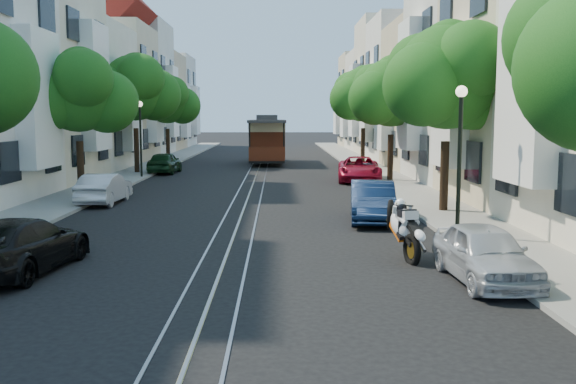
{
  "coord_description": "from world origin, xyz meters",
  "views": [
    {
      "loc": [
        1.29,
        -13.59,
        3.44
      ],
      "look_at": [
        1.57,
        4.4,
        1.32
      ],
      "focal_mm": 40.0,
      "sensor_mm": 36.0,
      "label": 1
    }
  ],
  "objects_px": {
    "tree_e_b": "(449,79)",
    "lamp_west": "(140,127)",
    "tree_w_b": "(79,94)",
    "tree_e_d": "(364,96)",
    "tree_e_c": "(393,94)",
    "parked_car_w_mid": "(104,189)",
    "tree_w_d": "(168,101)",
    "parked_car_w_far": "(165,163)",
    "lamp_east": "(460,138)",
    "sportbike_rider": "(403,225)",
    "cable_car": "(267,137)",
    "parked_car_w_near": "(20,245)",
    "tree_w_c": "(136,89)",
    "parked_car_e_near": "(485,253)",
    "parked_car_e_far": "(359,169)",
    "parked_car_e_mid": "(372,201)"
  },
  "relations": [
    {
      "from": "sportbike_rider",
      "to": "cable_car",
      "type": "bearing_deg",
      "value": 84.09
    },
    {
      "from": "parked_car_w_mid",
      "to": "parked_car_w_far",
      "type": "bearing_deg",
      "value": -87.76
    },
    {
      "from": "parked_car_e_near",
      "to": "lamp_west",
      "type": "bearing_deg",
      "value": 115.17
    },
    {
      "from": "lamp_east",
      "to": "parked_car_w_near",
      "type": "distance_m",
      "value": 11.51
    },
    {
      "from": "lamp_west",
      "to": "parked_car_e_near",
      "type": "distance_m",
      "value": 25.59
    },
    {
      "from": "tree_w_c",
      "to": "cable_car",
      "type": "bearing_deg",
      "value": 48.36
    },
    {
      "from": "parked_car_w_near",
      "to": "parked_car_w_far",
      "type": "xyz_separation_m",
      "value": [
        -1.2,
        24.97,
        0.04
      ]
    },
    {
      "from": "tree_e_d",
      "to": "tree_w_b",
      "type": "bearing_deg",
      "value": -130.27
    },
    {
      "from": "tree_w_b",
      "to": "tree_e_d",
      "type": "bearing_deg",
      "value": 49.73
    },
    {
      "from": "tree_w_c",
      "to": "lamp_west",
      "type": "height_order",
      "value": "tree_w_c"
    },
    {
      "from": "tree_e_b",
      "to": "parked_car_e_near",
      "type": "height_order",
      "value": "tree_e_b"
    },
    {
      "from": "tree_w_d",
      "to": "lamp_west",
      "type": "bearing_deg",
      "value": -86.56
    },
    {
      "from": "parked_car_e_mid",
      "to": "parked_car_e_near",
      "type": "bearing_deg",
      "value": -75.55
    },
    {
      "from": "lamp_east",
      "to": "parked_car_w_far",
      "type": "bearing_deg",
      "value": 119.12
    },
    {
      "from": "cable_car",
      "to": "parked_car_w_near",
      "type": "distance_m",
      "value": 33.56
    },
    {
      "from": "tree_e_b",
      "to": "tree_e_d",
      "type": "xyz_separation_m",
      "value": [
        0.0,
        22.0,
        0.13
      ]
    },
    {
      "from": "parked_car_e_far",
      "to": "tree_e_d",
      "type": "bearing_deg",
      "value": 86.34
    },
    {
      "from": "parked_car_e_mid",
      "to": "sportbike_rider",
      "type": "bearing_deg",
      "value": -85.18
    },
    {
      "from": "lamp_east",
      "to": "cable_car",
      "type": "bearing_deg",
      "value": 101.1
    },
    {
      "from": "tree_e_d",
      "to": "lamp_east",
      "type": "bearing_deg",
      "value": -92.04
    },
    {
      "from": "tree_e_c",
      "to": "lamp_west",
      "type": "relative_size",
      "value": 1.57
    },
    {
      "from": "parked_car_w_far",
      "to": "parked_car_e_mid",
      "type": "bearing_deg",
      "value": 121.34
    },
    {
      "from": "tree_e_d",
      "to": "lamp_west",
      "type": "relative_size",
      "value": 1.65
    },
    {
      "from": "tree_e_d",
      "to": "parked_car_w_mid",
      "type": "distance_m",
      "value": 23.53
    },
    {
      "from": "cable_car",
      "to": "sportbike_rider",
      "type": "bearing_deg",
      "value": -83.65
    },
    {
      "from": "tree_e_c",
      "to": "parked_car_w_mid",
      "type": "distance_m",
      "value": 15.79
    },
    {
      "from": "tree_w_d",
      "to": "parked_car_e_far",
      "type": "relative_size",
      "value": 1.37
    },
    {
      "from": "tree_e_c",
      "to": "parked_car_w_far",
      "type": "xyz_separation_m",
      "value": [
        -12.86,
        5.38,
        -3.94
      ]
    },
    {
      "from": "tree_e_b",
      "to": "lamp_west",
      "type": "bearing_deg",
      "value": 136.15
    },
    {
      "from": "tree_e_d",
      "to": "sportbike_rider",
      "type": "relative_size",
      "value": 3.28
    },
    {
      "from": "tree_e_d",
      "to": "parked_car_e_far",
      "type": "bearing_deg",
      "value": -98.79
    },
    {
      "from": "parked_car_e_mid",
      "to": "parked_car_e_far",
      "type": "distance_m",
      "value": 13.01
    },
    {
      "from": "lamp_west",
      "to": "parked_car_w_far",
      "type": "relative_size",
      "value": 1.07
    },
    {
      "from": "tree_e_c",
      "to": "lamp_west",
      "type": "height_order",
      "value": "tree_e_c"
    },
    {
      "from": "parked_car_e_far",
      "to": "parked_car_w_far",
      "type": "distance_m",
      "value": 12.32
    },
    {
      "from": "tree_e_c",
      "to": "tree_w_d",
      "type": "height_order",
      "value": "same"
    },
    {
      "from": "tree_w_c",
      "to": "sportbike_rider",
      "type": "bearing_deg",
      "value": -63.84
    },
    {
      "from": "tree_w_c",
      "to": "parked_car_w_near",
      "type": "distance_m",
      "value": 25.14
    },
    {
      "from": "cable_car",
      "to": "parked_car_w_far",
      "type": "distance_m",
      "value": 10.3
    },
    {
      "from": "lamp_east",
      "to": "sportbike_rider",
      "type": "xyz_separation_m",
      "value": [
        -1.99,
        -2.34,
        -2.02
      ]
    },
    {
      "from": "tree_e_d",
      "to": "tree_w_d",
      "type": "xyz_separation_m",
      "value": [
        -14.4,
        5.0,
        -0.27
      ]
    },
    {
      "from": "parked_car_e_far",
      "to": "parked_car_w_mid",
      "type": "height_order",
      "value": "parked_car_e_far"
    },
    {
      "from": "cable_car",
      "to": "tree_e_d",
      "type": "bearing_deg",
      "value": -21.43
    },
    {
      "from": "tree_e_b",
      "to": "tree_w_b",
      "type": "height_order",
      "value": "tree_e_b"
    },
    {
      "from": "sportbike_rider",
      "to": "tree_e_b",
      "type": "bearing_deg",
      "value": 55.31
    },
    {
      "from": "tree_w_d",
      "to": "parked_car_w_near",
      "type": "xyz_separation_m",
      "value": [
        2.74,
        -35.59,
        -3.98
      ]
    },
    {
      "from": "tree_e_b",
      "to": "parked_car_w_far",
      "type": "distance_m",
      "value": 21.22
    },
    {
      "from": "lamp_west",
      "to": "tree_w_b",
      "type": "bearing_deg",
      "value": -95.97
    },
    {
      "from": "tree_w_d",
      "to": "sportbike_rider",
      "type": "distance_m",
      "value": 36.37
    },
    {
      "from": "tree_w_b",
      "to": "tree_w_d",
      "type": "distance_m",
      "value": 22.0
    }
  ]
}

